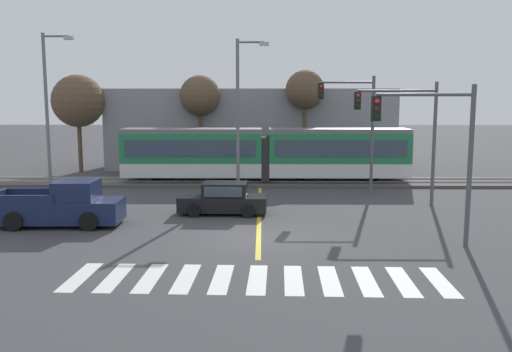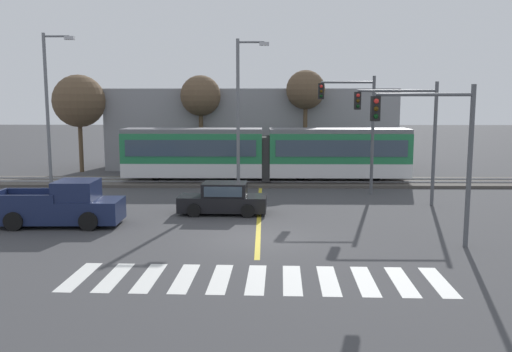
{
  "view_description": "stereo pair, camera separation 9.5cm",
  "coord_description": "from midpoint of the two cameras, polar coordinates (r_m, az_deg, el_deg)",
  "views": [
    {
      "loc": [
        0.15,
        -20.82,
        5.42
      ],
      "look_at": [
        -0.18,
        6.47,
        1.6
      ],
      "focal_mm": 38.0,
      "sensor_mm": 36.0,
      "label": 1
    },
    {
      "loc": [
        0.25,
        -20.82,
        5.42
      ],
      "look_at": [
        -0.18,
        6.47,
        1.6
      ],
      "focal_mm": 38.0,
      "sensor_mm": 36.0,
      "label": 2
    }
  ],
  "objects": [
    {
      "name": "building_backdrop_far",
      "position": [
        44.33,
        -0.59,
        5.04
      ],
      "size": [
        22.55,
        6.0,
        6.3
      ],
      "primitive_type": "cube",
      "color": "gray",
      "rests_on": "ground"
    },
    {
      "name": "rail_far",
      "position": [
        36.29,
        0.38,
        -0.25
      ],
      "size": [
        120.0,
        0.08,
        0.1
      ],
      "primitive_type": "cube",
      "color": "#939399",
      "rests_on": "track_bed"
    },
    {
      "name": "bare_tree_west",
      "position": [
        41.08,
        -5.99,
        8.33
      ],
      "size": [
        3.03,
        3.03,
        7.28
      ],
      "color": "brown",
      "rests_on": "ground"
    },
    {
      "name": "crosswalk_stripe_10",
      "position": [
        17.49,
        18.62,
        -10.5
      ],
      "size": [
        0.64,
        2.82,
        0.01
      ],
      "primitive_type": "cube",
      "rotation": [
        0.0,
        0.0,
        -0.03
      ],
      "color": "silver",
      "rests_on": "ground"
    },
    {
      "name": "crosswalk_stripe_8",
      "position": [
        17.02,
        11.36,
        -10.76
      ],
      "size": [
        0.64,
        2.82,
        0.01
      ],
      "primitive_type": "cube",
      "rotation": [
        0.0,
        0.0,
        -0.03
      ],
      "color": "silver",
      "rests_on": "ground"
    },
    {
      "name": "crosswalk_stripe_9",
      "position": [
        17.22,
        15.04,
        -10.65
      ],
      "size": [
        0.64,
        2.82,
        0.01
      ],
      "primitive_type": "cube",
      "rotation": [
        0.0,
        0.0,
        -0.03
      ],
      "color": "silver",
      "rests_on": "ground"
    },
    {
      "name": "lane_centre_line",
      "position": [
        26.13,
        0.25,
        -4.0
      ],
      "size": [
        0.2,
        15.27,
        0.01
      ],
      "primitive_type": "cube",
      "color": "gold",
      "rests_on": "ground"
    },
    {
      "name": "crosswalk_stripe_2",
      "position": [
        17.28,
        -11.2,
        -10.46
      ],
      "size": [
        0.64,
        2.82,
        0.01
      ],
      "primitive_type": "cube",
      "rotation": [
        0.0,
        0.0,
        -0.03
      ],
      "color": "silver",
      "rests_on": "ground"
    },
    {
      "name": "pickup_truck",
      "position": [
        25.06,
        -19.86,
        -3.04
      ],
      "size": [
        5.44,
        2.33,
        1.98
      ],
      "color": "#192347",
      "rests_on": "ground"
    },
    {
      "name": "bare_tree_far_west",
      "position": [
        43.17,
        -18.28,
        7.48
      ],
      "size": [
        3.93,
        3.93,
        7.34
      ],
      "color": "brown",
      "rests_on": "ground"
    },
    {
      "name": "bare_tree_east",
      "position": [
        40.68,
        5.11,
        8.92
      ],
      "size": [
        2.89,
        2.89,
        7.64
      ],
      "color": "brown",
      "rests_on": "ground"
    },
    {
      "name": "crosswalk_stripe_3",
      "position": [
        17.06,
        -7.55,
        -10.62
      ],
      "size": [
        0.64,
        2.82,
        0.01
      ],
      "primitive_type": "cube",
      "rotation": [
        0.0,
        0.0,
        -0.03
      ],
      "color": "silver",
      "rests_on": "ground"
    },
    {
      "name": "traffic_light_near_right",
      "position": [
        20.77,
        18.37,
        3.62
      ],
      "size": [
        3.75,
        0.38,
        6.0
      ],
      "color": "#515459",
      "rests_on": "ground"
    },
    {
      "name": "light_rail_tram",
      "position": [
        35.35,
        0.91,
        2.5
      ],
      "size": [
        18.5,
        2.64,
        3.43
      ],
      "color": "silver",
      "rests_on": "track_bed"
    },
    {
      "name": "crosswalk_stripe_0",
      "position": [
        17.91,
        -18.17,
        -10.04
      ],
      "size": [
        0.64,
        2.82,
        0.01
      ],
      "primitive_type": "cube",
      "rotation": [
        0.0,
        0.0,
        -0.03
      ],
      "color": "silver",
      "rests_on": "ground"
    },
    {
      "name": "crosswalk_stripe_6",
      "position": [
        16.82,
        3.8,
        -10.84
      ],
      "size": [
        0.64,
        2.82,
        0.01
      ],
      "primitive_type": "cube",
      "rotation": [
        0.0,
        0.0,
        -0.03
      ],
      "color": "silver",
      "rests_on": "ground"
    },
    {
      "name": "sedan_crossing",
      "position": [
        26.1,
        -3.58,
        -2.47
      ],
      "size": [
        4.25,
        2.02,
        1.52
      ],
      "color": "black",
      "rests_on": "ground"
    },
    {
      "name": "traffic_light_mid_right",
      "position": [
        28.91,
        15.58,
        5.29
      ],
      "size": [
        4.25,
        0.38,
        6.37
      ],
      "color": "#515459",
      "rests_on": "ground"
    },
    {
      "name": "track_bed",
      "position": [
        35.6,
        0.37,
        -0.64
      ],
      "size": [
        120.0,
        4.0,
        0.18
      ],
      "primitive_type": "cube",
      "color": "#4C4742",
      "rests_on": "ground"
    },
    {
      "name": "ground_plane",
      "position": [
        21.51,
        0.15,
        -6.63
      ],
      "size": [
        200.0,
        200.0,
        0.0
      ],
      "primitive_type": "plane",
      "color": "#3D3D3F"
    },
    {
      "name": "street_lamp_west",
      "position": [
        34.69,
        -21.03,
        7.11
      ],
      "size": [
        1.91,
        0.28,
        9.33
      ],
      "color": "slate",
      "rests_on": "ground"
    },
    {
      "name": "crosswalk_stripe_5",
      "position": [
        16.83,
        -0.01,
        -10.81
      ],
      "size": [
        0.64,
        2.82,
        0.01
      ],
      "primitive_type": "cube",
      "rotation": [
        0.0,
        0.0,
        -0.03
      ],
      "color": "silver",
      "rests_on": "ground"
    },
    {
      "name": "street_lamp_centre",
      "position": [
        32.01,
        -1.74,
        7.26
      ],
      "size": [
        1.92,
        0.28,
        8.95
      ],
      "color": "slate",
      "rests_on": "ground"
    },
    {
      "name": "crosswalk_stripe_4",
      "position": [
        16.91,
        -3.81,
        -10.74
      ],
      "size": [
        0.64,
        2.82,
        0.01
      ],
      "primitive_type": "cube",
      "rotation": [
        0.0,
        0.0,
        -0.03
      ],
      "color": "silver",
      "rests_on": "ground"
    },
    {
      "name": "rail_near",
      "position": [
        34.87,
        0.36,
        -0.59
      ],
      "size": [
        120.0,
        0.08,
        0.1
      ],
      "primitive_type": "cube",
      "color": "#939399",
      "rests_on": "track_bed"
    },
    {
      "name": "crosswalk_stripe_7",
      "position": [
        16.88,
        7.6,
        -10.82
      ],
      "size": [
        0.64,
        2.82,
        0.01
      ],
      "primitive_type": "cube",
      "rotation": [
        0.0,
        0.0,
        -0.03
      ],
      "color": "silver",
      "rests_on": "ground"
    },
    {
      "name": "crosswalk_stripe_1",
      "position": [
        17.57,
        -14.75,
        -10.27
      ],
      "size": [
        0.64,
        2.82,
        0.01
      ],
      "primitive_type": "cube",
      "rotation": [
        0.0,
        0.0,
        -0.03
      ],
      "color": "silver",
      "rests_on": "ground"
    },
    {
      "name": "traffic_light_far_right",
      "position": [
        31.64,
        10.34,
        6.08
      ],
      "size": [
        3.25,
        0.38,
        6.8
      ],
      "color": "#515459",
      "rests_on": "ground"
    }
  ]
}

